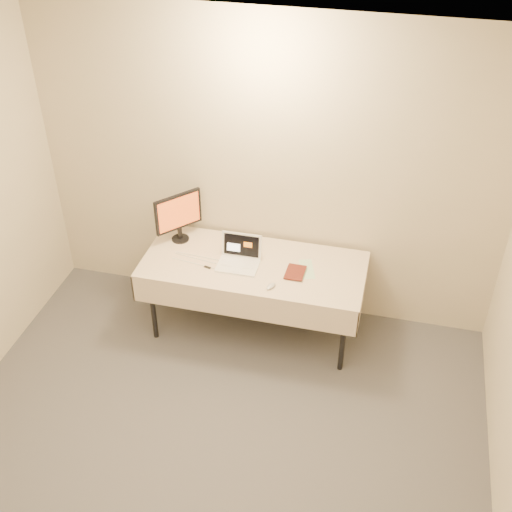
% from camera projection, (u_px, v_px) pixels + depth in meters
% --- Properties ---
extents(back_wall, '(4.00, 0.10, 2.70)m').
position_uv_depth(back_wall, '(267.00, 173.00, 5.34)').
color(back_wall, beige).
rests_on(back_wall, ground).
extents(table, '(1.86, 0.81, 0.74)m').
position_uv_depth(table, '(254.00, 270.00, 5.38)').
color(table, black).
rests_on(table, ground).
extents(laptop, '(0.34, 0.28, 0.24)m').
position_uv_depth(laptop, '(239.00, 257.00, 5.32)').
color(laptop, white).
rests_on(laptop, table).
extents(monitor, '(0.30, 0.35, 0.45)m').
position_uv_depth(monitor, '(178.00, 214.00, 5.48)').
color(monitor, black).
rests_on(monitor, table).
extents(book, '(0.15, 0.02, 0.21)m').
position_uv_depth(book, '(286.00, 262.00, 5.19)').
color(book, maroon).
rests_on(book, table).
extents(alarm_clock, '(0.12, 0.06, 0.05)m').
position_uv_depth(alarm_clock, '(248.00, 244.00, 5.54)').
color(alarm_clock, black).
rests_on(alarm_clock, table).
extents(clicker, '(0.09, 0.11, 0.02)m').
position_uv_depth(clicker, '(271.00, 286.00, 5.08)').
color(clicker, '#B4B4B7').
rests_on(clicker, table).
extents(paper_form, '(0.18, 0.29, 0.00)m').
position_uv_depth(paper_form, '(307.00, 269.00, 5.28)').
color(paper_form, '#AEDBB0').
rests_on(paper_form, table).
extents(usb_dongle, '(0.06, 0.03, 0.01)m').
position_uv_depth(usb_dongle, '(207.00, 267.00, 5.30)').
color(usb_dongle, black).
rests_on(usb_dongle, table).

